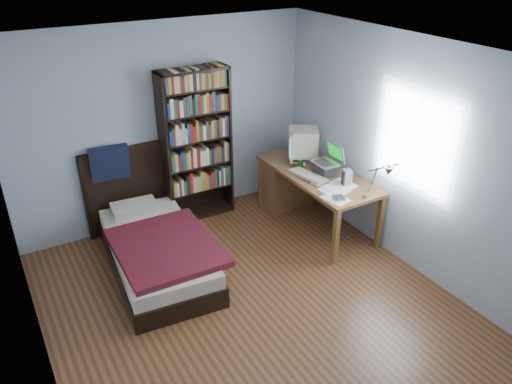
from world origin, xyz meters
TOP-DOWN VIEW (x-y plane):
  - room at (0.03, -0.00)m, footprint 4.20×4.24m
  - desk at (1.51, 1.42)m, footprint 0.75×1.71m
  - crt_monitor at (1.54, 1.35)m, footprint 0.54×0.49m
  - laptop at (1.57, 0.87)m, footprint 0.30×0.31m
  - desk_lamp at (1.47, -0.19)m, footprint 0.22×0.49m
  - keyboard at (1.34, 0.91)m, footprint 0.29×0.53m
  - speaker at (1.60, 0.52)m, footprint 0.11×0.11m
  - soda_can at (1.41, 1.18)m, footprint 0.06×0.06m
  - mouse at (1.48, 1.21)m, footprint 0.06×0.10m
  - phone_silver at (1.28, 0.69)m, footprint 0.07×0.11m
  - phone_grey at (1.22, 0.45)m, footprint 0.06×0.09m
  - external_drive at (1.30, 0.28)m, footprint 0.14×0.14m
  - bookshelf at (0.34, 1.94)m, footprint 0.88×0.30m
  - bed at (-0.59, 1.14)m, footprint 1.12×2.07m

SIDE VIEW (x-z plane):
  - bed at x=-0.59m, z-range -0.32..0.84m
  - desk at x=1.51m, z-range 0.06..0.79m
  - phone_grey at x=1.22m, z-range 0.73..0.75m
  - phone_silver at x=1.28m, z-range 0.73..0.75m
  - external_drive at x=1.30m, z-range 0.73..0.75m
  - mouse at x=1.48m, z-range 0.73..0.76m
  - keyboard at x=1.34m, z-range 0.72..0.77m
  - soda_can at x=1.41m, z-range 0.73..0.85m
  - speaker at x=1.60m, z-range 0.73..0.92m
  - laptop at x=1.57m, z-range 0.65..1.03m
  - crt_monitor at x=1.54m, z-range 0.76..1.20m
  - bookshelf at x=0.34m, z-range 0.00..1.95m
  - desk_lamp at x=1.47m, z-range 0.91..1.48m
  - room at x=0.03m, z-range 0.00..2.50m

